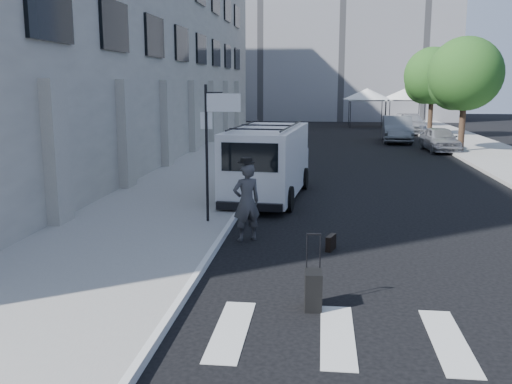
% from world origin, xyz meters
% --- Properties ---
extents(ground, '(120.00, 120.00, 0.00)m').
position_xyz_m(ground, '(0.00, 0.00, 0.00)').
color(ground, black).
rests_on(ground, ground).
extents(sidewalk_left, '(4.50, 48.00, 0.15)m').
position_xyz_m(sidewalk_left, '(-4.25, 16.00, 0.07)').
color(sidewalk_left, gray).
rests_on(sidewalk_left, ground).
extents(sidewalk_right, '(4.00, 56.00, 0.15)m').
position_xyz_m(sidewalk_right, '(9.00, 20.00, 0.07)').
color(sidewalk_right, gray).
rests_on(sidewalk_right, ground).
extents(building_left, '(10.00, 44.00, 12.00)m').
position_xyz_m(building_left, '(-11.50, 18.00, 6.00)').
color(building_left, gray).
rests_on(building_left, ground).
extents(sign_pole, '(1.03, 0.07, 3.50)m').
position_xyz_m(sign_pole, '(-2.36, 3.20, 2.65)').
color(sign_pole, black).
rests_on(sign_pole, sidewalk_left).
extents(tree_near, '(3.80, 3.83, 6.03)m').
position_xyz_m(tree_near, '(7.50, 20.15, 3.97)').
color(tree_near, black).
rests_on(tree_near, ground).
extents(tree_far, '(3.80, 3.83, 6.03)m').
position_xyz_m(tree_far, '(7.50, 29.15, 3.97)').
color(tree_far, black).
rests_on(tree_far, ground).
extents(tent_left, '(4.00, 4.00, 3.20)m').
position_xyz_m(tent_left, '(4.00, 38.00, 2.71)').
color(tent_left, black).
rests_on(tent_left, ground).
extents(tent_right, '(4.00, 4.00, 3.20)m').
position_xyz_m(tent_right, '(7.20, 38.50, 2.71)').
color(tent_right, black).
rests_on(tent_right, ground).
extents(businessman, '(0.81, 0.73, 1.86)m').
position_xyz_m(businessman, '(-1.42, 2.00, 0.93)').
color(businessman, '#39393C').
rests_on(businessman, ground).
extents(briefcase, '(0.25, 0.46, 0.34)m').
position_xyz_m(briefcase, '(0.56, 1.42, 0.17)').
color(briefcase, black).
rests_on(briefcase, ground).
extents(suitcase, '(0.30, 0.46, 1.24)m').
position_xyz_m(suitcase, '(0.22, -2.00, 0.33)').
color(suitcase, black).
rests_on(suitcase, ground).
extents(cargo_van, '(2.54, 6.19, 2.28)m').
position_xyz_m(cargo_van, '(-1.39, 7.22, 1.18)').
color(cargo_van, silver).
rests_on(cargo_van, ground).
extents(parked_car_a, '(1.84, 4.02, 1.34)m').
position_xyz_m(parked_car_a, '(6.68, 20.79, 0.67)').
color(parked_car_a, gray).
rests_on(parked_car_a, ground).
extents(parked_car_b, '(2.00, 4.99, 1.61)m').
position_xyz_m(parked_car_b, '(5.00, 25.59, 0.81)').
color(parked_car_b, slate).
rests_on(parked_car_b, ground).
extents(parked_car_c, '(2.07, 4.81, 1.38)m').
position_xyz_m(parked_car_c, '(6.80, 32.08, 0.69)').
color(parked_car_c, '#A4A6AC').
rests_on(parked_car_c, ground).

